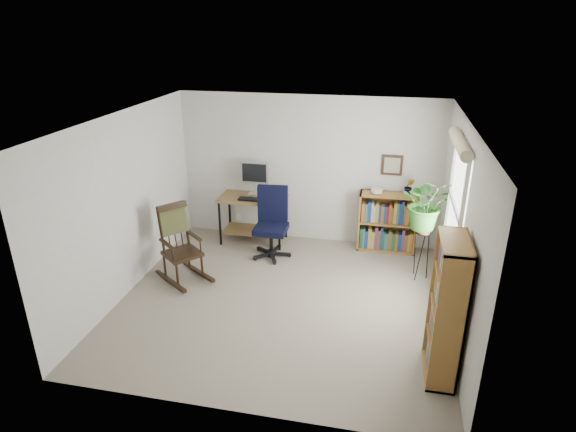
% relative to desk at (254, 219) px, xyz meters
% --- Properties ---
extents(floor, '(4.20, 4.00, 0.00)m').
position_rel_desk_xyz_m(floor, '(0.86, -1.70, -0.39)').
color(floor, gray).
rests_on(floor, ground).
extents(ceiling, '(4.20, 4.00, 0.00)m').
position_rel_desk_xyz_m(ceiling, '(0.86, -1.70, 2.01)').
color(ceiling, white).
rests_on(ceiling, ground).
extents(wall_back, '(4.20, 0.00, 2.40)m').
position_rel_desk_xyz_m(wall_back, '(0.86, 0.30, 0.81)').
color(wall_back, silver).
rests_on(wall_back, ground).
extents(wall_front, '(4.20, 0.00, 2.40)m').
position_rel_desk_xyz_m(wall_front, '(0.86, -3.70, 0.81)').
color(wall_front, silver).
rests_on(wall_front, ground).
extents(wall_left, '(0.00, 4.00, 2.40)m').
position_rel_desk_xyz_m(wall_left, '(-1.24, -1.70, 0.81)').
color(wall_left, silver).
rests_on(wall_left, ground).
extents(wall_right, '(0.00, 4.00, 2.40)m').
position_rel_desk_xyz_m(wall_right, '(2.96, -1.70, 0.81)').
color(wall_right, silver).
rests_on(wall_right, ground).
extents(window, '(0.12, 1.20, 1.50)m').
position_rel_desk_xyz_m(window, '(2.92, -1.40, 1.01)').
color(window, silver).
rests_on(window, wall_right).
extents(desk, '(1.08, 0.59, 0.78)m').
position_rel_desk_xyz_m(desk, '(0.00, 0.00, 0.00)').
color(desk, olive).
rests_on(desk, floor).
extents(monitor, '(0.46, 0.16, 0.56)m').
position_rel_desk_xyz_m(monitor, '(0.00, 0.14, 0.67)').
color(monitor, '#ADADB2').
rests_on(monitor, desk).
extents(keyboard, '(0.40, 0.15, 0.02)m').
position_rel_desk_xyz_m(keyboard, '(0.00, -0.12, 0.40)').
color(keyboard, black).
rests_on(keyboard, desk).
extents(office_chair, '(0.66, 0.66, 1.11)m').
position_rel_desk_xyz_m(office_chair, '(0.42, -0.49, 0.17)').
color(office_chair, black).
rests_on(office_chair, floor).
extents(rocking_chair, '(1.11, 1.06, 1.11)m').
position_rel_desk_xyz_m(rocking_chair, '(-0.64, -1.43, 0.17)').
color(rocking_chair, black).
rests_on(rocking_chair, floor).
extents(low_bookshelf, '(0.90, 0.30, 0.95)m').
position_rel_desk_xyz_m(low_bookshelf, '(2.17, 0.12, 0.09)').
color(low_bookshelf, olive).
rests_on(low_bookshelf, floor).
extents(tall_bookshelf, '(0.29, 0.67, 1.54)m').
position_rel_desk_xyz_m(tall_bookshelf, '(2.78, -2.73, 0.38)').
color(tall_bookshelf, olive).
rests_on(tall_bookshelf, floor).
extents(plant_stand, '(0.27, 0.27, 0.83)m').
position_rel_desk_xyz_m(plant_stand, '(2.66, -0.70, 0.03)').
color(plant_stand, black).
rests_on(plant_stand, floor).
extents(spider_plant, '(1.69, 1.88, 1.46)m').
position_rel_desk_xyz_m(spider_plant, '(2.66, -0.70, 1.11)').
color(spider_plant, '#2D6924').
rests_on(spider_plant, plant_stand).
extents(potted_plant_small, '(0.13, 0.24, 0.11)m').
position_rel_desk_xyz_m(potted_plant_small, '(2.45, 0.13, 0.62)').
color(potted_plant_small, '#2D6924').
rests_on(potted_plant_small, low_bookshelf).
extents(framed_picture, '(0.32, 0.04, 0.32)m').
position_rel_desk_xyz_m(framed_picture, '(2.17, 0.27, 0.98)').
color(framed_picture, black).
rests_on(framed_picture, wall_back).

